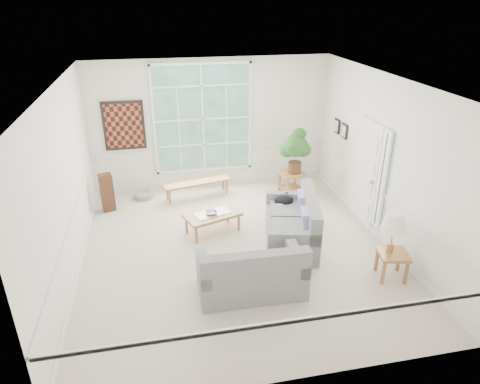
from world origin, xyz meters
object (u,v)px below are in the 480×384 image
Objects in this scene: loveseat_right at (291,220)px; end_table at (291,182)px; side_table at (391,265)px; coffee_table at (213,222)px; loveseat_front at (251,267)px.

loveseat_right is 3.38× the size of end_table.
loveseat_right is 3.69× the size of side_table.
loveseat_right is 1.64× the size of coffee_table.
end_table is (0.69, 2.10, -0.21)m from loveseat_right.
loveseat_right reaches higher than coffee_table.
end_table is at bearing 85.59° from loveseat_right.
side_table is (1.27, -1.40, -0.23)m from loveseat_right.
side_table reaches higher than coffee_table.
loveseat_front is 1.55× the size of coffee_table.
loveseat_front reaches higher than coffee_table.
loveseat_front is 2.33m from side_table.
loveseat_right is 1.66m from loveseat_front.
side_table is (2.32, -0.11, -0.21)m from loveseat_front.
loveseat_right is at bearing -108.15° from end_table.
loveseat_front is 1.99m from coffee_table.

